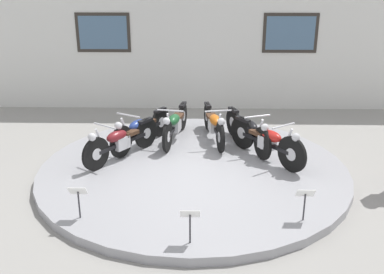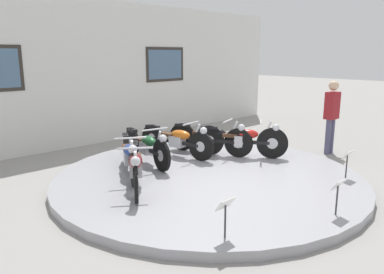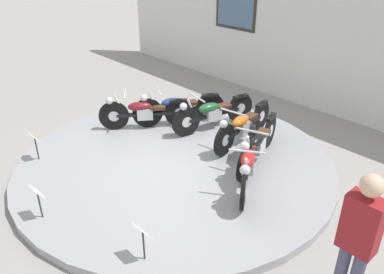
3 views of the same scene
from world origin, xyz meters
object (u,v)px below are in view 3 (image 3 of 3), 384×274
object	(u,v)px
motorcycle_green	(213,112)
visitor_standing	(358,238)
motorcycle_maroon	(145,111)
info_placard_front_right	(143,236)
motorcycle_orange	(243,125)
info_placard_front_centre	(38,196)
motorcycle_black	(258,143)
motorcycle_red	(248,162)
motorcycle_blue	(177,107)
info_placard_front_left	(35,141)

from	to	relation	value
motorcycle_green	visitor_standing	world-z (taller)	visitor_standing
motorcycle_maroon	info_placard_front_right	xyz separation A→B (m)	(3.00, -2.19, -0.01)
motorcycle_orange	info_placard_front_centre	xyz separation A→B (m)	(-0.41, -3.81, -0.01)
motorcycle_maroon	visitor_standing	size ratio (longest dim) A/B	0.96
motorcycle_maroon	visitor_standing	bearing A→B (deg)	-10.35
motorcycle_black	info_placard_front_centre	world-z (taller)	motorcycle_black
motorcycle_orange	motorcycle_red	world-z (taller)	motorcycle_red
motorcycle_orange	motorcycle_maroon	bearing A→B (deg)	-150.60
motorcycle_red	info_placard_front_right	world-z (taller)	motorcycle_red
motorcycle_orange	motorcycle_black	distance (m)	0.77
motorcycle_black	info_placard_front_centre	bearing A→B (deg)	-107.45
motorcycle_red	visitor_standing	world-z (taller)	visitor_standing
motorcycle_red	visitor_standing	distance (m)	2.37
motorcycle_blue	motorcycle_red	distance (m)	2.54
motorcycle_green	info_placard_front_centre	world-z (taller)	motorcycle_green
info_placard_front_left	motorcycle_green	bearing A→B (deg)	69.25
motorcycle_green	info_placard_front_right	world-z (taller)	motorcycle_green
motorcycle_blue	info_placard_front_right	world-z (taller)	motorcycle_blue
motorcycle_green	info_placard_front_centre	xyz separation A→B (m)	(0.41, -3.81, -0.01)
motorcycle_maroon	info_placard_front_left	world-z (taller)	motorcycle_maroon
info_placard_front_left	visitor_standing	world-z (taller)	visitor_standing
info_placard_front_right	info_placard_front_left	bearing A→B (deg)	180.00
motorcycle_maroon	motorcycle_black	bearing A→B (deg)	14.35
info_placard_front_right	motorcycle_blue	bearing A→B (deg)	133.78
motorcycle_orange	info_placard_front_centre	bearing A→B (deg)	-96.12
motorcycle_maroon	motorcycle_red	distance (m)	2.76
motorcycle_orange	motorcycle_red	size ratio (longest dim) A/B	1.17
motorcycle_maroon	info_placard_front_right	distance (m)	3.71
motorcycle_green	motorcycle_red	xyz separation A→B (m)	(1.79, -1.01, 0.02)
motorcycle_black	visitor_standing	xyz separation A→B (m)	(2.46, -1.53, 0.45)
motorcycle_black	info_placard_front_centre	xyz separation A→B (m)	(-1.08, -3.43, -0.02)
motorcycle_green	motorcycle_black	bearing A→B (deg)	-14.34
motorcycle_red	motorcycle_green	bearing A→B (deg)	150.65
info_placard_front_right	visitor_standing	size ratio (longest dim) A/B	0.30
motorcycle_maroon	info_placard_front_left	xyz separation A→B (m)	(-0.24, -2.19, -0.01)
motorcycle_blue	visitor_standing	size ratio (longest dim) A/B	1.03
info_placard_front_right	motorcycle_black	bearing A→B (deg)	100.91
motorcycle_orange	info_placard_front_right	distance (m)	3.42
motorcycle_green	info_placard_front_left	size ratio (longest dim) A/B	3.80
motorcycle_blue	info_placard_front_left	bearing A→B (deg)	-100.79
info_placard_front_left	info_placard_front_centre	bearing A→B (deg)	-20.58
motorcycle_maroon	motorcycle_red	bearing A→B (deg)	0.06
visitor_standing	motorcycle_green	bearing A→B (deg)	154.19
info_placard_front_left	info_placard_front_right	size ratio (longest dim) A/B	1.00
motorcycle_red	motorcycle_maroon	bearing A→B (deg)	-179.94
info_placard_front_right	visitor_standing	distance (m)	2.35
motorcycle_maroon	visitor_standing	distance (m)	5.02
motorcycle_maroon	motorcycle_orange	world-z (taller)	same
motorcycle_green	info_placard_front_right	size ratio (longest dim) A/B	3.80
motorcycle_green	info_placard_front_right	distance (m)	3.79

